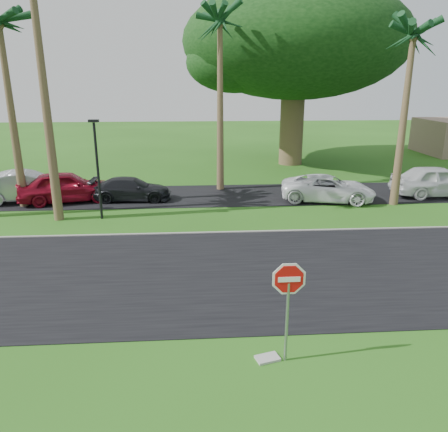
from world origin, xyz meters
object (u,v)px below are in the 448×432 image
car_pickup (438,181)px  car_red (66,187)px  car_dark (131,189)px  car_minivan (328,189)px  car_silver (28,186)px  stop_sign_near (288,292)px

car_pickup → car_red: bearing=90.0°
car_red → car_dark: bearing=-102.7°
car_minivan → car_pickup: (6.49, 0.57, 0.17)m
car_red → car_pickup: 20.61m
car_minivan → car_pickup: car_pickup is taller
car_silver → car_pickup: 22.74m
stop_sign_near → car_silver: (-11.08, 14.97, -0.95)m
car_silver → car_minivan: car_silver is taller
car_minivan → car_pickup: size_ratio=0.98×
car_silver → car_red: size_ratio=1.01×
stop_sign_near → car_pickup: stop_sign_near is taller
car_red → stop_sign_near: bearing=-162.6°
car_dark → car_minivan: bearing=-93.1°
stop_sign_near → car_dark: 15.78m
stop_sign_near → car_dark: size_ratio=0.61×
stop_sign_near → car_pickup: size_ratio=0.51×
car_minivan → stop_sign_near: bearing=172.1°
car_red → car_pickup: size_ratio=0.96×
stop_sign_near → car_minivan: size_ratio=0.52×
stop_sign_near → car_red: bearing=121.4°
car_dark → car_pickup: 17.17m
car_silver → car_pickup: (22.73, -0.51, 0.05)m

